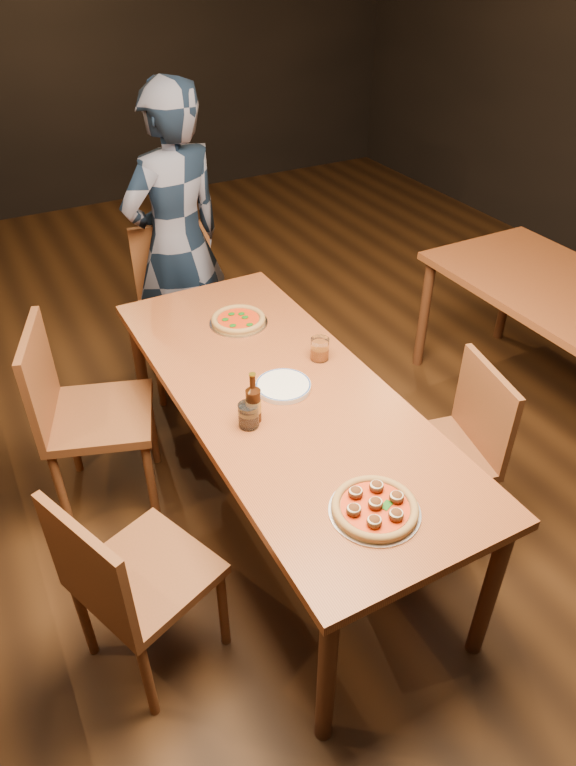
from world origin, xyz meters
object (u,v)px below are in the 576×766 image
chair_main_sw (100,415)px  water_glass (248,415)px  pizza_meatball (375,507)px  chair_main_nw (146,573)px  amber_glass (320,349)px  plate_stack (283,386)px  beer_bottle (254,404)px  chair_end (182,311)px  chair_main_e (437,454)px  pizza_margherita (238,320)px  table_main (282,404)px  diner (177,244)px

chair_main_sw → water_glass: (0.43, -0.67, 0.31)m
pizza_meatball → water_glass: water_glass is taller
chair_main_nw → amber_glass: 1.15m
chair_main_nw → plate_stack: size_ratio=4.01×
plate_stack → beer_bottle: bearing=-146.8°
chair_end → water_glass: (-0.23, -1.39, 0.32)m
chair_end → plate_stack: bearing=-79.8°
chair_main_sw → amber_glass: 1.03m
chair_main_e → plate_stack: bearing=-110.5°
pizza_meatball → pizza_margherita: 1.29m
table_main → diner: size_ratio=1.17×
amber_glass → chair_main_e: bearing=-56.4°
water_glass → beer_bottle: bearing=31.6°
table_main → chair_main_nw: size_ratio=2.22×
beer_bottle → diner: diner is taller
water_glass → chair_main_sw: bearing=123.1°
table_main → diner: (0.05, 1.32, 0.18)m
beer_bottle → water_glass: beer_bottle is taller
chair_main_sw → pizza_meatball: (0.61, -1.25, 0.28)m
chair_main_nw → diner: bearing=-46.4°
water_glass → plate_stack: bearing=33.0°
pizza_margherita → plate_stack: 0.56m
pizza_margherita → table_main: bearing=-96.7°
table_main → chair_main_e: (0.57, -0.34, -0.24)m
chair_main_sw → amber_glass: size_ratio=9.83×
chair_main_sw → plate_stack: (0.66, -0.52, 0.27)m
table_main → chair_main_sw: bearing=140.5°
water_glass → chair_main_e: bearing=-15.2°
table_main → plate_stack: plate_stack is taller
beer_bottle → diner: (0.23, 1.44, 0.03)m
pizza_meatball → amber_glass: bearing=70.9°
pizza_meatball → table_main: bearing=86.6°
chair_main_nw → beer_bottle: size_ratio=4.30×
beer_bottle → amber_glass: bearing=29.4°
beer_bottle → diner: 1.46m
chair_main_nw → pizza_margherita: 1.26m
pizza_margherita → water_glass: bearing=-111.7°
chair_main_nw → amber_glass: size_ratio=9.01×
chair_main_nw → chair_end: bearing=-46.3°
beer_bottle → chair_main_sw: bearing=125.7°
chair_main_nw → water_glass: (0.52, 0.22, 0.35)m
chair_end → beer_bottle: (-0.20, -1.37, 0.34)m
table_main → plate_stack: (0.01, 0.01, 0.08)m
pizza_margherita → amber_glass: bearing=-67.2°
chair_main_e → pizza_meatball: (-0.61, -0.37, 0.33)m
diner → pizza_margherita: bearing=74.8°
chair_main_e → table_main: bearing=-109.1°
chair_end → chair_main_sw: bearing=-122.1°
pizza_margherita → plate_stack: (-0.06, -0.56, -0.01)m
water_glass → diner: diner is taller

